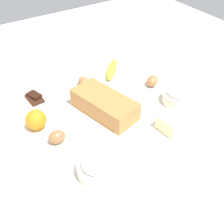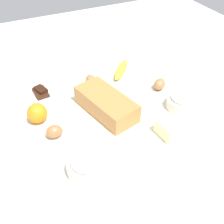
# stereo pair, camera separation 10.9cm
# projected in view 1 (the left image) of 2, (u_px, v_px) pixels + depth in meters

# --- Properties ---
(ground_plane) EXTENTS (2.40, 2.40, 0.02)m
(ground_plane) POSITION_uv_depth(u_px,v_px,m) (112.00, 121.00, 1.12)
(ground_plane) COLOR silver
(loaf_pan) EXTENTS (0.30, 0.19, 0.08)m
(loaf_pan) POSITION_uv_depth(u_px,v_px,m) (104.00, 104.00, 1.12)
(loaf_pan) COLOR #B77A3D
(loaf_pan) RESTS_ON ground_plane
(flour_bowl) EXTENTS (0.14, 0.14, 0.07)m
(flour_bowl) POSITION_uv_depth(u_px,v_px,m) (97.00, 166.00, 0.89)
(flour_bowl) COLOR silver
(flour_bowl) RESTS_ON ground_plane
(sugar_bowl) EXTENTS (0.12, 0.12, 0.07)m
(sugar_bowl) POSITION_uv_depth(u_px,v_px,m) (177.00, 96.00, 1.18)
(sugar_bowl) COLOR silver
(sugar_bowl) RESTS_ON ground_plane
(banana) EXTENTS (0.17, 0.16, 0.04)m
(banana) POSITION_uv_depth(u_px,v_px,m) (112.00, 69.00, 1.37)
(banana) COLOR yellow
(banana) RESTS_ON ground_plane
(orange_fruit) EXTENTS (0.08, 0.08, 0.08)m
(orange_fruit) POSITION_uv_depth(u_px,v_px,m) (36.00, 120.00, 1.05)
(orange_fruit) COLOR orange
(orange_fruit) RESTS_ON ground_plane
(butter_block) EXTENTS (0.10, 0.07, 0.06)m
(butter_block) POSITION_uv_depth(u_px,v_px,m) (170.00, 124.00, 1.05)
(butter_block) COLOR #F4EDB2
(butter_block) RESTS_ON ground_plane
(egg_near_butter) EXTENTS (0.05, 0.07, 0.05)m
(egg_near_butter) POSITION_uv_depth(u_px,v_px,m) (57.00, 137.00, 1.00)
(egg_near_butter) COLOR #9F6B40
(egg_near_butter) RESTS_ON ground_plane
(egg_beside_bowl) EXTENTS (0.08, 0.09, 0.05)m
(egg_beside_bowl) POSITION_uv_depth(u_px,v_px,m) (152.00, 81.00, 1.28)
(egg_beside_bowl) COLOR #A87144
(egg_beside_bowl) RESTS_ON ground_plane
(egg_loose) EXTENTS (0.07, 0.05, 0.05)m
(egg_loose) POSITION_uv_depth(u_px,v_px,m) (84.00, 82.00, 1.28)
(egg_loose) COLOR #A56F43
(egg_loose) RESTS_ON ground_plane
(chocolate_plate) EXTENTS (0.13, 0.13, 0.03)m
(chocolate_plate) POSITION_uv_depth(u_px,v_px,m) (35.00, 99.00, 1.20)
(chocolate_plate) COLOR silver
(chocolate_plate) RESTS_ON ground_plane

